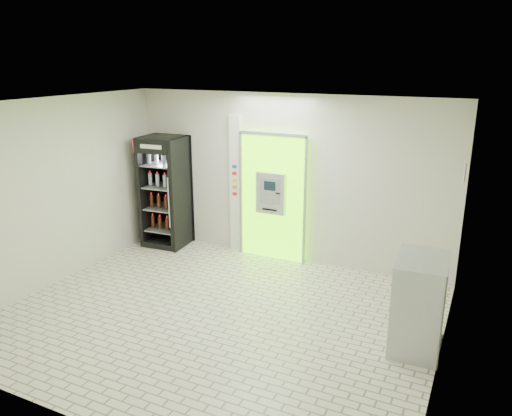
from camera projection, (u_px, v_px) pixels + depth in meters
The scene contains 7 objects.
ground at pixel (217, 316), 7.19m from camera, with size 6.00×6.00×0.00m, color beige.
room_shell at pixel (214, 193), 6.66m from camera, with size 6.00×6.00×6.00m.
atm_assembly at pixel (273, 196), 9.02m from camera, with size 1.30×0.24×2.33m.
pillar at pixel (236, 184), 9.34m from camera, with size 0.22×0.11×2.60m.
beverage_cooler at pixel (166, 194), 9.73m from camera, with size 0.86×0.79×2.15m.
steel_cabinet at pixel (419, 303), 6.27m from camera, with size 0.67×0.95×1.22m.
exit_sign at pixel (464, 173), 6.55m from camera, with size 0.02×0.22×0.26m.
Camera 1 is at (3.30, -5.56, 3.57)m, focal length 35.00 mm.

